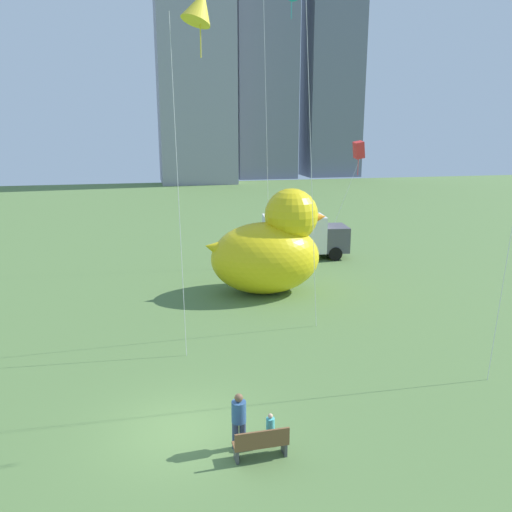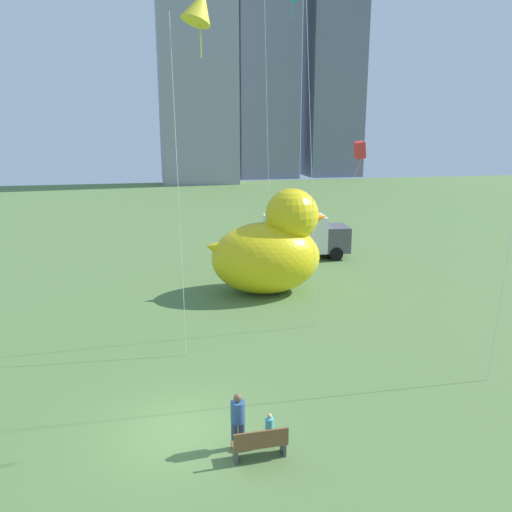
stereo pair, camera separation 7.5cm
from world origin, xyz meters
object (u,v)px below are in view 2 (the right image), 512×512
Objects in this scene: park_bench at (260,443)px; person_child at (269,428)px; person_adult at (238,418)px; kite_red at (360,150)px; kite_yellow at (200,7)px; giant_inflatable_duck at (270,249)px; box_truck at (304,237)px.

park_bench is 0.67m from person_child.
kite_red is at bearing 60.17° from person_adult.
giant_inflatable_duck is at bearing 56.35° from kite_yellow.
park_bench is at bearing -86.86° from kite_yellow.
kite_red reaches higher than giant_inflatable_duck.
person_child is 0.17× the size of box_truck.
person_adult is 25.24m from kite_red.
kite_yellow is (-0.82, 7.44, 12.17)m from person_child.
box_truck is (7.66, 21.05, 0.97)m from park_bench.
kite_red is 0.57× the size of kite_yellow.
person_child is 21.77m from box_truck.
kite_red is at bearing 48.83° from kite_yellow.
person_adult is at bearing 128.31° from park_bench.
park_bench is at bearing -118.15° from kite_red.
kite_yellow is at bearing 93.14° from park_bench.
park_bench is 14.61m from kite_yellow.
person_child is at bearing -109.53° from box_truck.
person_adult is 22.00m from box_truck.
park_bench is 0.19× the size of kite_red.
kite_yellow reaches higher than box_truck.
park_bench is 0.26× the size of box_truck.
box_truck is 19.05m from kite_yellow.
park_bench is 0.90m from person_adult.
giant_inflatable_duck is 12.74m from kite_yellow.
kite_red reaches higher than park_bench.
box_truck is 0.43× the size of kite_yellow.
kite_yellow is (-12.13, -13.87, 5.67)m from kite_red.
person_adult is 0.25× the size of giant_inflatable_duck.
kite_yellow reaches higher than kite_red.
person_adult reaches higher than person_child.
giant_inflatable_duck is at bearing 75.45° from park_bench.
person_child is at bearing -83.69° from kite_yellow.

